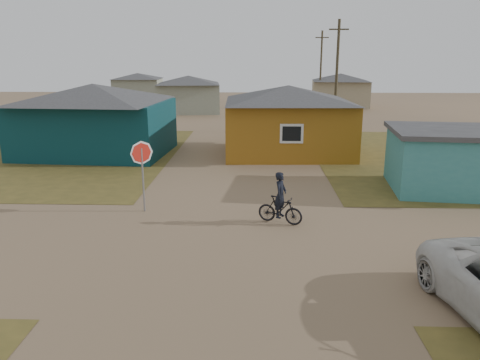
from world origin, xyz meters
The scene contains 12 objects.
ground centered at (0.00, 0.00, 0.00)m, with size 120.00×120.00×0.00m, color #82674B.
grass_nw centered at (-14.00, 13.00, 0.01)m, with size 20.00×18.00×0.00m, color brown.
house_teal centered at (-8.50, 13.50, 2.05)m, with size 8.93×7.08×4.00m.
house_yellow centered at (2.50, 14.00, 2.00)m, with size 7.72×6.76×3.90m.
shed_turquoise centered at (9.50, 6.50, 1.31)m, with size 6.71×4.93×2.60m.
house_pale_west centered at (-6.00, 34.00, 1.86)m, with size 7.04×6.15×3.60m.
house_beige_east centered at (10.00, 40.00, 1.86)m, with size 6.95×6.05×3.60m.
house_pale_north centered at (-14.00, 46.00, 1.75)m, with size 6.28×5.81×3.40m.
utility_pole_near centered at (6.50, 22.00, 4.14)m, with size 1.40×0.20×8.00m.
utility_pole_far centered at (7.50, 38.00, 4.14)m, with size 1.40×0.20×8.00m.
stop_sign centered at (-3.40, 3.32, 1.91)m, with size 0.84×0.25×2.61m.
cyclist centered at (1.50, 2.22, 0.65)m, with size 1.63×1.03×1.78m.
Camera 1 is at (0.62, -12.83, 5.54)m, focal length 35.00 mm.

